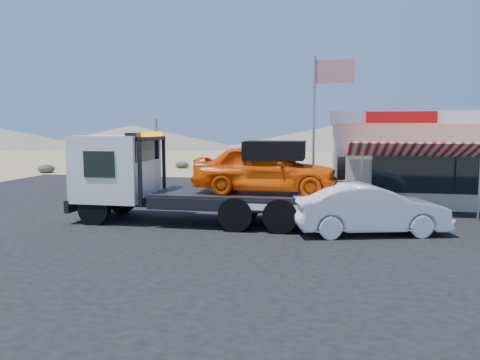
{
  "coord_description": "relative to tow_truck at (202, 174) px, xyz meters",
  "views": [
    {
      "loc": [
        5.27,
        -14.16,
        3.31
      ],
      "look_at": [
        2.33,
        1.4,
        1.5
      ],
      "focal_mm": 35.0,
      "sensor_mm": 36.0,
      "label": 1
    }
  ],
  "objects": [
    {
      "name": "white_sedan",
      "position": [
        5.51,
        -0.75,
        -0.89
      ],
      "size": [
        4.92,
        2.77,
        1.54
      ],
      "primitive_type": "imported",
      "rotation": [
        0.0,
        0.0,
        1.83
      ],
      "color": "silver",
      "rests_on": "asphalt_lot"
    },
    {
      "name": "tow_truck",
      "position": [
        0.0,
        0.0,
        0.0
      ],
      "size": [
        9.33,
        2.77,
        3.12
      ],
      "color": "black",
      "rests_on": "asphalt_lot"
    },
    {
      "name": "asphalt_lot",
      "position": [
        0.96,
        1.73,
        -1.67
      ],
      "size": [
        32.0,
        24.0,
        0.02
      ],
      "primitive_type": "cube",
      "color": "black",
      "rests_on": "ground"
    },
    {
      "name": "ground",
      "position": [
        -1.04,
        -1.27,
        -1.68
      ],
      "size": [
        120.0,
        120.0,
        0.0
      ],
      "primitive_type": "plane",
      "color": "#9E845A",
      "rests_on": "ground"
    },
    {
      "name": "flagpole",
      "position": [
        3.89,
        3.23,
        2.09
      ],
      "size": [
        1.55,
        0.1,
        6.0
      ],
      "color": "#99999E",
      "rests_on": "asphalt_lot"
    },
    {
      "name": "jerky_store",
      "position": [
        9.45,
        7.7,
        0.31
      ],
      "size": [
        10.4,
        9.97,
        3.9
      ],
      "color": "beige",
      "rests_on": "asphalt_lot"
    },
    {
      "name": "distant_hills",
      "position": [
        -10.82,
        53.87,
        0.21
      ],
      "size": [
        126.0,
        48.0,
        4.2
      ],
      "color": "#726B59",
      "rests_on": "ground"
    }
  ]
}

